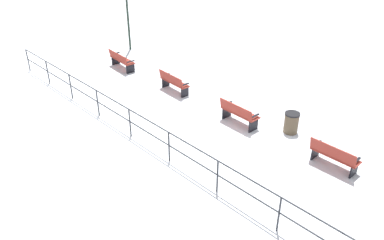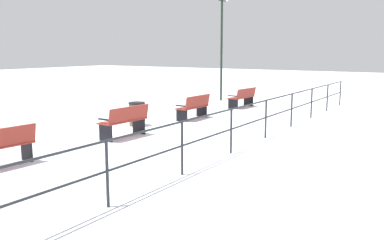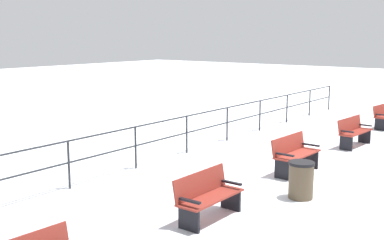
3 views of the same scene
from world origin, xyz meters
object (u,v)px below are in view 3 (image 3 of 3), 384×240
at_px(bench_second, 208,195).
at_px(trash_bin, 301,180).
at_px(bench_third, 295,154).
at_px(bench_fourth, 354,131).

distance_m(bench_second, trash_bin, 2.27).
bearing_deg(bench_second, bench_third, 91.46).
height_order(bench_third, trash_bin, bench_third).
relative_size(bench_second, bench_third, 0.98).
bearing_deg(trash_bin, bench_third, 119.85).
relative_size(bench_second, trash_bin, 1.95).
relative_size(bench_third, trash_bin, 2.00).
height_order(bench_second, bench_third, bench_third).
relative_size(bench_fourth, trash_bin, 2.04).
distance_m(bench_third, bench_fourth, 3.75).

